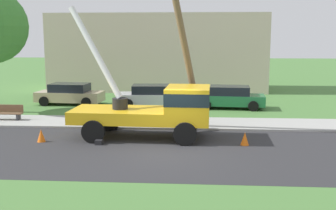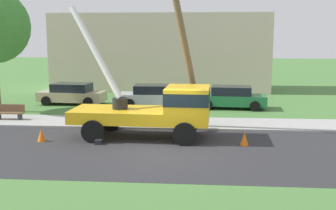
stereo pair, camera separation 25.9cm
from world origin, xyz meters
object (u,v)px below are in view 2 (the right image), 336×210
parked_sedan_tan (72,94)px  parked_sedan_green (231,97)px  traffic_cone_behind (41,135)px  park_bench (10,113)px  parked_sedan_silver (153,96)px  traffic_cone_ahead (244,139)px  leaning_utility_pole (183,37)px  utility_truck (159,107)px

parked_sedan_tan → parked_sedan_green: 10.67m
traffic_cone_behind → parked_sedan_green: parked_sedan_green is taller
traffic_cone_behind → park_bench: bearing=129.1°
traffic_cone_behind → parked_sedan_silver: bearing=68.2°
park_bench → traffic_cone_ahead: bearing=-18.8°
traffic_cone_ahead → parked_sedan_tan: 14.56m
traffic_cone_behind → parked_sedan_tan: bearing=100.0°
parked_sedan_silver → park_bench: (-7.24, -5.33, -0.25)m
leaning_utility_pole → parked_sedan_green: 8.01m
park_bench → utility_truck: bearing=-20.2°
parked_sedan_tan → parked_sedan_green: size_ratio=1.00×
traffic_cone_behind → parked_sedan_silver: parked_sedan_silver is taller
traffic_cone_behind → parked_sedan_silver: size_ratio=0.12×
leaning_utility_pole → parked_sedan_silver: bearing=108.5°
traffic_cone_ahead → parked_sedan_silver: (-5.00, 9.50, 0.43)m
utility_truck → park_bench: bearing=159.8°
parked_sedan_silver → park_bench: size_ratio=2.81×
parked_sedan_tan → park_bench: parked_sedan_tan is taller
traffic_cone_ahead → parked_sedan_silver: 10.75m
utility_truck → traffic_cone_behind: size_ratio=12.06×
utility_truck → traffic_cone_behind: 5.32m
parked_sedan_tan → traffic_cone_behind: bearing=-80.0°
leaning_utility_pole → traffic_cone_behind: leaning_utility_pole is taller
traffic_cone_ahead → parked_sedan_silver: bearing=117.7°
leaning_utility_pole → parked_sedan_silver: size_ratio=1.96×
traffic_cone_behind → parked_sedan_green: bearing=46.2°
utility_truck → parked_sedan_green: size_ratio=1.49×
parked_sedan_green → traffic_cone_ahead: bearing=-90.3°
leaning_utility_pole → parked_sedan_silver: 8.08m
utility_truck → traffic_cone_behind: (-5.08, -1.08, -1.13)m
traffic_cone_behind → parked_sedan_tan: parked_sedan_tan is taller
traffic_cone_ahead → parked_sedan_tan: size_ratio=0.12×
traffic_cone_behind → parked_sedan_silver: (3.82, 9.54, 0.43)m
traffic_cone_ahead → parked_sedan_green: parked_sedan_green is taller
parked_sedan_tan → park_bench: size_ratio=2.83×
utility_truck → parked_sedan_green: utility_truck is taller
parked_sedan_tan → utility_truck: bearing=-52.5°
traffic_cone_behind → park_bench: park_bench is taller
parked_sedan_tan → parked_sedan_silver: 5.61m
utility_truck → parked_sedan_tan: (-6.85, 8.95, -0.70)m
utility_truck → parked_sedan_tan: bearing=127.5°
parked_sedan_green → leaning_utility_pole: bearing=-113.4°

